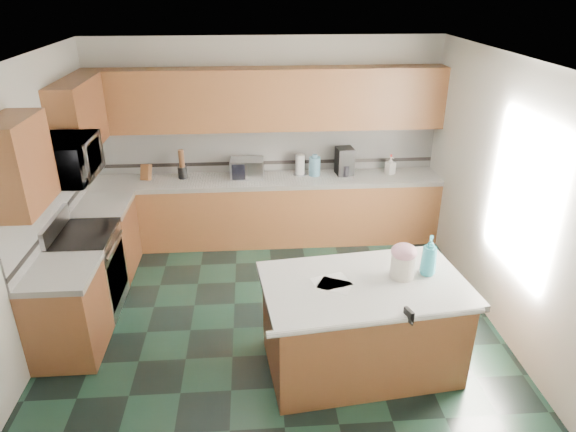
{
  "coord_description": "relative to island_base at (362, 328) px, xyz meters",
  "views": [
    {
      "loc": [
        -0.2,
        -4.42,
        3.34
      ],
      "look_at": [
        0.15,
        0.35,
        1.12
      ],
      "focal_mm": 32.0,
      "sensor_mm": 36.0,
      "label": 1
    }
  ],
  "objects": [
    {
      "name": "floor",
      "position": [
        -0.75,
        0.65,
        -0.43
      ],
      "size": [
        4.6,
        4.6,
        0.0
      ],
      "primitive_type": "plane",
      "color": "black",
      "rests_on": "ground"
    },
    {
      "name": "ceiling",
      "position": [
        -0.75,
        0.65,
        2.27
      ],
      "size": [
        4.6,
        4.6,
        0.0
      ],
      "primitive_type": "plane",
      "color": "white",
      "rests_on": "ground"
    },
    {
      "name": "wall_back",
      "position": [
        -0.75,
        2.97,
        0.92
      ],
      "size": [
        4.6,
        0.04,
        2.7
      ],
      "primitive_type": "cube",
      "color": "silver",
      "rests_on": "ground"
    },
    {
      "name": "wall_front",
      "position": [
        -0.75,
        -1.67,
        0.92
      ],
      "size": [
        4.6,
        0.04,
        2.7
      ],
      "primitive_type": "cube",
      "color": "silver",
      "rests_on": "ground"
    },
    {
      "name": "wall_left",
      "position": [
        -3.07,
        0.65,
        0.92
      ],
      "size": [
        0.04,
        4.6,
        2.7
      ],
      "primitive_type": "cube",
      "color": "silver",
      "rests_on": "ground"
    },
    {
      "name": "wall_right",
      "position": [
        1.57,
        0.65,
        0.92
      ],
      "size": [
        0.04,
        4.6,
        2.7
      ],
      "primitive_type": "cube",
      "color": "silver",
      "rests_on": "ground"
    },
    {
      "name": "back_base_cab",
      "position": [
        -0.75,
        2.65,
        0.0
      ],
      "size": [
        4.6,
        0.6,
        0.86
      ],
      "primitive_type": "cube",
      "color": "#492515",
      "rests_on": "ground"
    },
    {
      "name": "back_countertop",
      "position": [
        -0.75,
        2.65,
        0.46
      ],
      "size": [
        4.6,
        0.64,
        0.06
      ],
      "primitive_type": "cube",
      "color": "white",
      "rests_on": "back_base_cab"
    },
    {
      "name": "back_upper_cab",
      "position": [
        -0.75,
        2.78,
        1.51
      ],
      "size": [
        4.6,
        0.33,
        0.78
      ],
      "primitive_type": "cube",
      "color": "#492515",
      "rests_on": "wall_back"
    },
    {
      "name": "back_backsplash",
      "position": [
        -0.75,
        2.94,
        0.81
      ],
      "size": [
        4.6,
        0.02,
        0.63
      ],
      "primitive_type": "cube",
      "color": "silver",
      "rests_on": "back_countertop"
    },
    {
      "name": "back_accent_band",
      "position": [
        -0.75,
        2.93,
        0.61
      ],
      "size": [
        4.6,
        0.01,
        0.05
      ],
      "primitive_type": "cube",
      "color": "black",
      "rests_on": "back_countertop"
    },
    {
      "name": "left_base_cab_rear",
      "position": [
        -2.75,
        1.94,
        0.0
      ],
      "size": [
        0.6,
        0.82,
        0.86
      ],
      "primitive_type": "cube",
      "color": "#492515",
      "rests_on": "ground"
    },
    {
      "name": "left_counter_rear",
      "position": [
        -2.75,
        1.94,
        0.46
      ],
      "size": [
        0.64,
        0.82,
        0.06
      ],
      "primitive_type": "cube",
      "color": "white",
      "rests_on": "left_base_cab_rear"
    },
    {
      "name": "left_base_cab_front",
      "position": [
        -2.75,
        0.41,
        0.0
      ],
      "size": [
        0.6,
        0.72,
        0.86
      ],
      "primitive_type": "cube",
      "color": "#492515",
      "rests_on": "ground"
    },
    {
      "name": "left_counter_front",
      "position": [
        -2.75,
        0.41,
        0.46
      ],
      "size": [
        0.64,
        0.72,
        0.06
      ],
      "primitive_type": "cube",
      "color": "white",
      "rests_on": "left_base_cab_front"
    },
    {
      "name": "left_backsplash",
      "position": [
        -3.04,
        1.2,
        0.81
      ],
      "size": [
        0.02,
        2.3,
        0.63
      ],
      "primitive_type": "cube",
      "color": "silver",
      "rests_on": "wall_left"
    },
    {
      "name": "left_accent_band",
      "position": [
        -3.04,
        1.2,
        0.61
      ],
      "size": [
        0.01,
        2.3,
        0.05
      ],
      "primitive_type": "cube",
      "color": "black",
      "rests_on": "wall_left"
    },
    {
      "name": "left_upper_cab_rear",
      "position": [
        -2.89,
        2.07,
        1.51
      ],
      "size": [
        0.33,
        1.09,
        0.78
      ],
      "primitive_type": "cube",
      "color": "#492515",
      "rests_on": "wall_left"
    },
    {
      "name": "left_upper_cab_front",
      "position": [
        -2.89,
        0.41,
        1.51
      ],
      "size": [
        0.33,
        0.72,
        0.78
      ],
      "primitive_type": "cube",
      "color": "#492515",
      "rests_on": "wall_left"
    },
    {
      "name": "range_body",
      "position": [
        -2.75,
        1.15,
        0.01
      ],
      "size": [
        0.6,
        0.76,
        0.88
      ],
      "primitive_type": "cube",
      "color": "#B7B7BC",
      "rests_on": "ground"
    },
    {
      "name": "range_oven_door",
      "position": [
        -2.46,
        1.15,
        -0.03
      ],
      "size": [
        0.02,
        0.68,
        0.55
      ],
      "primitive_type": "cube",
      "color": "black",
      "rests_on": "range_body"
    },
    {
      "name": "range_cooktop",
      "position": [
        -2.75,
        1.15,
        0.47
      ],
      "size": [
        0.62,
        0.78,
        0.04
      ],
      "primitive_type": "cube",
      "color": "black",
      "rests_on": "range_body"
    },
    {
      "name": "range_handle",
      "position": [
        -2.43,
        1.15,
        0.35
      ],
      "size": [
        0.02,
        0.66,
        0.02
      ],
      "primitive_type": "cylinder",
      "rotation": [
        1.57,
        0.0,
        0.0
      ],
      "color": "#B7B7BC",
      "rests_on": "range_body"
    },
    {
      "name": "range_backguard",
      "position": [
        -3.01,
        1.15,
        0.59
      ],
      "size": [
        0.06,
        0.76,
        0.18
      ],
      "primitive_type": "cube",
      "color": "#B7B7BC",
      "rests_on": "range_body"
    },
    {
      "name": "microwave",
      "position": [
        -2.75,
        1.15,
        1.3
      ],
      "size": [
        0.5,
        0.73,
        0.41
      ],
      "primitive_type": "imported",
      "rotation": [
        0.0,
        0.0,
        1.57
      ],
      "color": "#B7B7BC",
      "rests_on": "wall_left"
    },
    {
      "name": "island_base",
      "position": [
        0.0,
        0.0,
        0.0
      ],
      "size": [
        1.78,
        1.15,
        0.86
      ],
      "primitive_type": "cube",
      "rotation": [
        0.0,
        0.0,
        0.11
      ],
      "color": "#492515",
      "rests_on": "ground"
    },
    {
      "name": "island_top",
      "position": [
        0.0,
        0.0,
        0.46
      ],
      "size": [
        1.9,
        1.26,
        0.06
      ],
      "primitive_type": "cube",
      "rotation": [
        0.0,
        0.0,
        0.11
      ],
      "color": "white",
      "rests_on": "island_base"
    },
    {
      "name": "island_bullnose",
      "position": [
        -0.0,
        -0.53,
        0.46
      ],
      "size": [
        1.78,
        0.26,
        0.06
      ],
      "primitive_type": "cylinder",
      "rotation": [
        0.0,
        1.57,
        0.11
      ],
      "color": "white",
      "rests_on": "island_base"
    },
    {
      "name": "treat_jar",
      "position": [
        0.35,
        0.07,
        0.6
      ],
      "size": [
        0.27,
        0.27,
        0.22
      ],
      "primitive_type": "cylinder",
      "rotation": [
        0.0,
        0.0,
        -0.32
      ],
      "color": "silver",
      "rests_on": "island_top"
    },
    {
      "name": "treat_jar_lid",
      "position": [
        0.35,
        0.07,
        0.74
      ],
      "size": [
        0.23,
        0.23,
        0.14
      ],
      "primitive_type": "ellipsoid",
      "color": "#CE8DA3",
      "rests_on": "treat_jar"
    },
    {
      "name": "treat_jar_knob",
      "position": [
        0.35,
        0.07,
        0.79
      ],
      "size": [
        0.07,
        0.03,
        0.03
      ],
      "primitive_type": "cylinder",
      "rotation": [
        0.0,
        1.57,
        0.0
      ],
      "color": "tan",
      "rests_on": "treat_jar_lid"
    },
    {
      "name": "treat_jar_knob_end_l",
      "position": [
        0.31,
        0.07,
        0.79
      ],
      "size": [
        0.04,
        0.04,
        0.04
      ],
      "primitive_type": "sphere",
      "color": "tan",
      "rests_on": "treat_jar_lid"
    },
    {
      "name": "treat_jar_knob_end_r",
      "position": [
        0.38,
        0.07,
        0.79
      ],
      "size": [
        0.04,
        0.04,
        0.04
      ],
      "primitive_type": "sphere",
      "color": "tan",
      "rests_on": "treat_jar_lid"
    },
    {
      "name": "soap_bottle_island",
      "position": [
        0.59,
        0.1,
        0.68
      ],
      "size": [
        0.19,
        0.19,
        0.38
      ],
      "primitive_type": "imported",
      "rotation": [
        0.0,
        0.0,
        -0.38
      ],
      "color": "teal",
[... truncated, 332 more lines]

